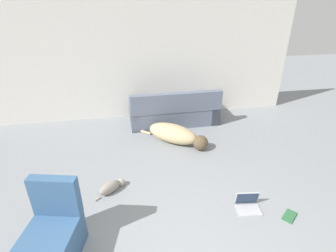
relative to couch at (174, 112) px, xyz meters
The scene contains 7 objects.
wall_back 1.34m from the couch, 140.46° to the left, with size 7.06×0.06×2.56m.
couch is the anchor object (origin of this frame).
dog 0.90m from the couch, 99.01° to the right, with size 1.28×1.12×0.36m.
cat 2.55m from the couch, 122.61° to the right, with size 0.46×0.39×0.17m.
laptop_open 2.85m from the couch, 80.25° to the right, with size 0.35×0.29×0.22m.
book_green 3.22m from the couch, 72.68° to the right, with size 0.26×0.25×0.02m.
side_chair 3.66m from the couch, 122.32° to the right, with size 0.66×0.72×0.90m.
Camera 1 is at (-0.40, -1.49, 2.64)m, focal length 28.00 mm.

